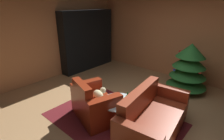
{
  "coord_description": "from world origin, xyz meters",
  "views": [
    {
      "loc": [
        1.82,
        -2.62,
        2.29
      ],
      "look_at": [
        -0.48,
        0.0,
        0.94
      ],
      "focal_mm": 28.32,
      "sensor_mm": 36.0,
      "label": 1
    }
  ],
  "objects_px": {
    "coffee_table": "(118,103)",
    "bottle_on_table": "(127,100)",
    "bookshelf_unit": "(90,40)",
    "decorated_tree": "(188,68)",
    "couch_red": "(152,119)",
    "armchair_red": "(94,104)",
    "book_stack_on_table": "(120,101)"
  },
  "relations": [
    {
      "from": "bookshelf_unit",
      "to": "couch_red",
      "type": "bearing_deg",
      "value": -25.81
    },
    {
      "from": "bookshelf_unit",
      "to": "decorated_tree",
      "type": "relative_size",
      "value": 1.6
    },
    {
      "from": "armchair_red",
      "to": "bottle_on_table",
      "type": "height_order",
      "value": "armchair_red"
    },
    {
      "from": "book_stack_on_table",
      "to": "decorated_tree",
      "type": "xyz_separation_m",
      "value": [
        0.49,
        2.25,
        0.17
      ]
    },
    {
      "from": "book_stack_on_table",
      "to": "decorated_tree",
      "type": "bearing_deg",
      "value": 77.72
    },
    {
      "from": "couch_red",
      "to": "bottle_on_table",
      "type": "distance_m",
      "value": 0.56
    },
    {
      "from": "couch_red",
      "to": "decorated_tree",
      "type": "distance_m",
      "value": 2.14
    },
    {
      "from": "coffee_table",
      "to": "bottle_on_table",
      "type": "height_order",
      "value": "bottle_on_table"
    },
    {
      "from": "book_stack_on_table",
      "to": "bottle_on_table",
      "type": "height_order",
      "value": "bottle_on_table"
    },
    {
      "from": "bookshelf_unit",
      "to": "armchair_red",
      "type": "bearing_deg",
      "value": -41.28
    },
    {
      "from": "armchair_red",
      "to": "couch_red",
      "type": "distance_m",
      "value": 1.2
    },
    {
      "from": "coffee_table",
      "to": "bottle_on_table",
      "type": "xyz_separation_m",
      "value": [
        0.2,
        0.02,
        0.14
      ]
    },
    {
      "from": "armchair_red",
      "to": "couch_red",
      "type": "xyz_separation_m",
      "value": [
        1.13,
        0.39,
        -0.02
      ]
    },
    {
      "from": "coffee_table",
      "to": "decorated_tree",
      "type": "distance_m",
      "value": 2.33
    },
    {
      "from": "armchair_red",
      "to": "couch_red",
      "type": "height_order",
      "value": "armchair_red"
    },
    {
      "from": "couch_red",
      "to": "bottle_on_table",
      "type": "xyz_separation_m",
      "value": [
        -0.48,
        -0.13,
        0.27
      ]
    },
    {
      "from": "bookshelf_unit",
      "to": "decorated_tree",
      "type": "distance_m",
      "value": 3.41
    },
    {
      "from": "bookshelf_unit",
      "to": "book_stack_on_table",
      "type": "bearing_deg",
      "value": -32.71
    },
    {
      "from": "bottle_on_table",
      "to": "decorated_tree",
      "type": "distance_m",
      "value": 2.25
    },
    {
      "from": "bookshelf_unit",
      "to": "couch_red",
      "type": "height_order",
      "value": "bookshelf_unit"
    },
    {
      "from": "couch_red",
      "to": "coffee_table",
      "type": "bearing_deg",
      "value": -167.51
    },
    {
      "from": "bookshelf_unit",
      "to": "coffee_table",
      "type": "bearing_deg",
      "value": -33.13
    },
    {
      "from": "armchair_red",
      "to": "coffee_table",
      "type": "distance_m",
      "value": 0.52
    },
    {
      "from": "couch_red",
      "to": "bookshelf_unit",
      "type": "bearing_deg",
      "value": 154.19
    },
    {
      "from": "couch_red",
      "to": "book_stack_on_table",
      "type": "bearing_deg",
      "value": -166.28
    },
    {
      "from": "bookshelf_unit",
      "to": "bottle_on_table",
      "type": "bearing_deg",
      "value": -31.05
    },
    {
      "from": "decorated_tree",
      "to": "book_stack_on_table",
      "type": "bearing_deg",
      "value": -102.28
    },
    {
      "from": "bookshelf_unit",
      "to": "coffee_table",
      "type": "distance_m",
      "value": 3.43
    },
    {
      "from": "bookshelf_unit",
      "to": "decorated_tree",
      "type": "xyz_separation_m",
      "value": [
        3.37,
        0.4,
        -0.34
      ]
    },
    {
      "from": "armchair_red",
      "to": "coffee_table",
      "type": "height_order",
      "value": "armchair_red"
    },
    {
      "from": "couch_red",
      "to": "coffee_table",
      "type": "relative_size",
      "value": 2.44
    },
    {
      "from": "bookshelf_unit",
      "to": "armchair_red",
      "type": "distance_m",
      "value": 3.23
    }
  ]
}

